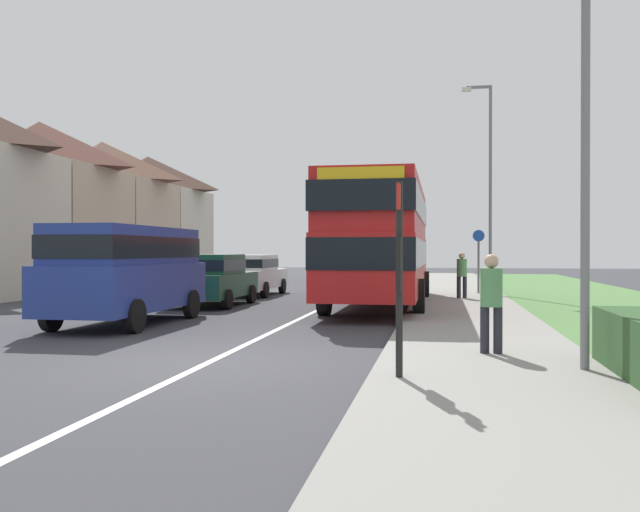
% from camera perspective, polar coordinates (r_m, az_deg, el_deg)
% --- Properties ---
extents(ground_plane, '(120.00, 120.00, 0.00)m').
position_cam_1_polar(ground_plane, '(10.56, -9.57, -8.95)').
color(ground_plane, '#38383D').
extents(lane_marking_centre, '(0.14, 60.00, 0.01)m').
position_cam_1_polar(lane_marking_centre, '(18.24, -1.02, -4.97)').
color(lane_marking_centre, silver).
rests_on(lane_marking_centre, ground_plane).
extents(pavement_near_side, '(3.20, 68.00, 0.12)m').
position_cam_1_polar(pavement_near_side, '(15.91, 12.61, -5.57)').
color(pavement_near_side, gray).
rests_on(pavement_near_side, ground_plane).
extents(double_decker_bus, '(2.80, 10.99, 3.70)m').
position_cam_1_polar(double_decker_bus, '(20.86, 5.17, 1.58)').
color(double_decker_bus, red).
rests_on(double_decker_bus, ground_plane).
extents(parked_van_blue, '(2.11, 5.23, 2.28)m').
position_cam_1_polar(parked_van_blue, '(16.47, -15.91, -0.87)').
color(parked_van_blue, navy).
rests_on(parked_van_blue, ground_plane).
extents(parked_car_dark_green, '(2.01, 4.08, 1.61)m').
position_cam_1_polar(parked_car_dark_green, '(21.39, -9.16, -1.80)').
color(parked_car_dark_green, '#19472D').
rests_on(parked_car_dark_green, ground_plane).
extents(parked_car_white, '(1.92, 4.48, 1.57)m').
position_cam_1_polar(parked_car_white, '(26.26, -5.76, -1.43)').
color(parked_car_white, silver).
rests_on(parked_car_white, ground_plane).
extents(pedestrian_at_stop, '(0.34, 0.34, 1.67)m').
position_cam_1_polar(pedestrian_at_stop, '(10.90, 14.24, -3.50)').
color(pedestrian_at_stop, '#23232D').
rests_on(pedestrian_at_stop, ground_plane).
extents(pedestrian_walking_away, '(0.34, 0.34, 1.67)m').
position_cam_1_polar(pedestrian_walking_away, '(23.47, 11.86, -1.40)').
color(pedestrian_walking_away, '#23232D').
rests_on(pedestrian_walking_away, ground_plane).
extents(bus_stop_sign, '(0.09, 0.52, 2.60)m').
position_cam_1_polar(bus_stop_sign, '(8.63, 6.70, -0.77)').
color(bus_stop_sign, black).
rests_on(bus_stop_sign, ground_plane).
extents(cycle_route_sign, '(0.44, 0.08, 2.52)m').
position_cam_1_polar(cycle_route_sign, '(26.35, 13.21, -0.22)').
color(cycle_route_sign, slate).
rests_on(cycle_route_sign, ground_plane).
extents(street_lamp_near, '(1.14, 0.20, 8.47)m').
position_cam_1_polar(street_lamp_near, '(10.25, 20.94, 17.89)').
color(street_lamp_near, slate).
rests_on(street_lamp_near, ground_plane).
extents(street_lamp_mid, '(1.14, 0.20, 8.04)m').
position_cam_1_polar(street_lamp_mid, '(26.76, 13.95, 6.54)').
color(street_lamp_mid, slate).
rests_on(street_lamp_mid, ground_plane).
extents(house_terrace_far_side, '(6.44, 22.34, 7.45)m').
position_cam_1_polar(house_terrace_far_side, '(34.84, -20.06, 3.69)').
color(house_terrace_far_side, beige).
rests_on(house_terrace_far_side, ground_plane).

